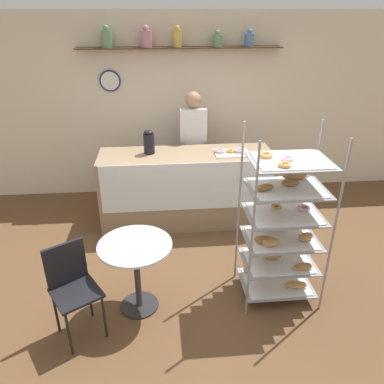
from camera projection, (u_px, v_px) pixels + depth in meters
ground_plane at (196, 278)px, 4.16m from camera, size 14.00×14.00×0.00m
back_wall at (180, 106)px, 5.68m from camera, size 10.00×0.30×2.70m
display_counter at (186, 188)px, 5.09m from camera, size 2.28×0.70×1.00m
pastry_rack at (282, 227)px, 3.62m from camera, size 0.77×0.59×1.77m
person_worker at (193, 144)px, 5.45m from camera, size 0.38×0.23×1.68m
cafe_table at (136, 261)px, 3.53m from camera, size 0.69×0.69×0.74m
cafe_chair at (71, 281)px, 3.27m from camera, size 0.52×0.52×0.89m
coffee_carafe at (149, 142)px, 4.82m from camera, size 0.14×0.14×0.31m
donut_tray_counter at (231, 152)px, 4.88m from camera, size 0.45×0.33×0.05m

